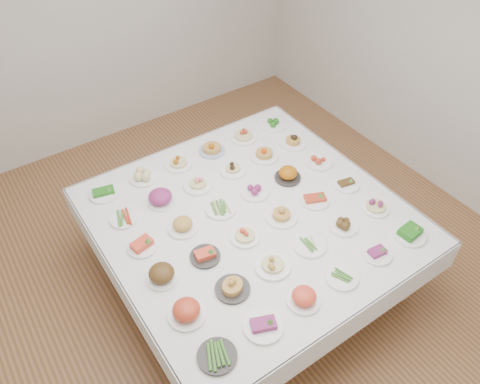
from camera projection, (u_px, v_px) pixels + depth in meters
room_envelope at (219, 90)px, 3.04m from camera, size 5.02×5.02×2.81m
display_table at (250, 220)px, 3.77m from camera, size 2.29×2.29×0.75m
dish_0 at (217, 355)px, 2.83m from camera, size 0.26×0.24×0.06m
dish_1 at (263, 324)px, 2.96m from camera, size 0.26×0.26×0.11m
dish_2 at (304, 296)px, 3.09m from camera, size 0.24×0.24×0.14m
dish_3 at (342, 277)px, 3.26m from camera, size 0.23×0.23×0.05m
dish_4 at (377, 252)px, 3.40m from camera, size 0.22×0.22×0.09m
dish_5 at (410, 231)px, 3.52m from camera, size 0.25×0.25×0.12m
dish_6 at (186, 309)px, 3.00m from camera, size 0.28×0.28×0.16m
dish_7 at (232, 285)px, 3.16m from camera, size 0.24×0.24×0.13m
dish_8 at (273, 262)px, 3.30m from camera, size 0.25×0.25×0.14m
dish_9 at (310, 245)px, 3.47m from camera, size 0.24×0.24×0.05m
dish_10 at (344, 224)px, 3.60m from camera, size 0.22×0.22×0.10m
dish_11 at (376, 205)px, 3.73m from camera, size 0.22×0.22×0.12m
dish_12 at (162, 273)px, 3.22m from camera, size 0.23×0.23×0.14m
dish_13 at (205, 254)px, 3.38m from camera, size 0.22×0.22×0.10m
dish_14 at (245, 234)px, 3.51m from camera, size 0.22×0.22×0.11m
dish_15 at (282, 213)px, 3.66m from camera, size 0.25×0.25×0.13m
dish_16 at (315, 197)px, 3.80m from camera, size 0.24×0.24×0.11m
dish_17 at (346, 183)px, 3.95m from camera, size 0.22×0.22×0.09m
dish_18 at (142, 244)px, 3.44m from camera, size 0.22×0.22×0.10m
dish_19 at (183, 223)px, 3.57m from camera, size 0.23×0.23×0.13m
dish_20 at (221, 208)px, 3.74m from camera, size 0.24×0.24×0.06m
dish_21 at (255, 190)px, 3.88m from camera, size 0.23×0.23×0.09m
dish_22 at (288, 173)px, 4.00m from camera, size 0.22×0.22×0.13m
dish_23 at (319, 160)px, 4.17m from camera, size 0.24×0.24×0.09m
dish_24 at (124, 218)px, 3.67m from camera, size 0.24×0.22×0.06m
dish_25 at (160, 197)px, 3.78m from camera, size 0.23×0.23×0.14m
dish_26 at (198, 182)px, 3.93m from camera, size 0.24×0.24×0.12m
dish_27 at (233, 167)px, 4.07m from camera, size 0.23×0.23×0.12m
dish_28 at (264, 152)px, 4.21m from camera, size 0.26×0.26×0.14m
dish_29 at (293, 139)px, 4.36m from camera, size 0.25×0.25×0.13m
dish_30 at (103, 191)px, 3.86m from camera, size 0.24×0.24×0.11m
dish_31 at (143, 174)px, 4.00m from camera, size 0.25×0.25×0.12m
dish_32 at (178, 161)px, 4.13m from camera, size 0.24×0.24×0.12m
dish_33 at (212, 147)px, 4.27m from camera, size 0.23×0.23×0.13m
dish_34 at (244, 133)px, 4.41m from camera, size 0.25×0.25×0.15m
dish_35 at (273, 123)px, 4.58m from camera, size 0.24×0.24×0.10m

